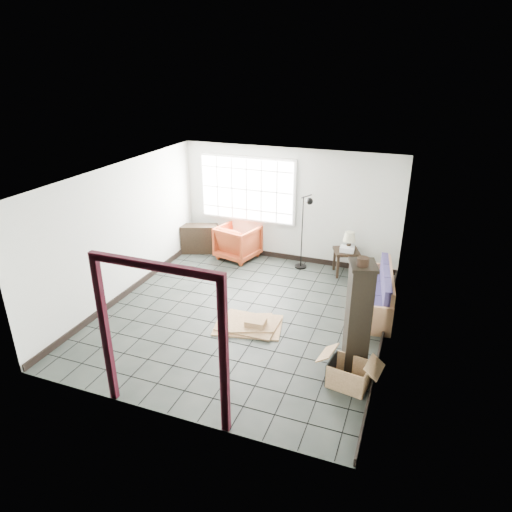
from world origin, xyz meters
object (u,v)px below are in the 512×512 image
at_px(armchair, 238,240).
at_px(futon_sofa, 374,295).
at_px(tall_shelf, 358,317).
at_px(side_table, 346,254).

bearing_deg(armchair, futon_sofa, 171.54).
xyz_separation_m(futon_sofa, tall_shelf, (-0.04, -1.90, 0.59)).
xyz_separation_m(futon_sofa, side_table, (-0.77, 1.37, 0.17)).
height_order(armchair, tall_shelf, tall_shelf).
relative_size(futon_sofa, tall_shelf, 1.11).
height_order(futon_sofa, armchair, armchair).
height_order(futon_sofa, tall_shelf, tall_shelf).
bearing_deg(futon_sofa, armchair, 149.31).
distance_m(futon_sofa, tall_shelf, 1.99).
bearing_deg(armchair, side_table, -166.00).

